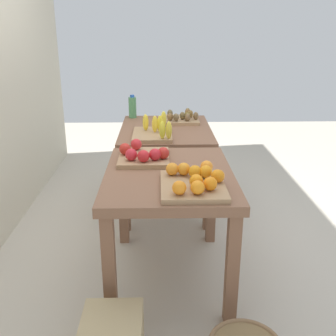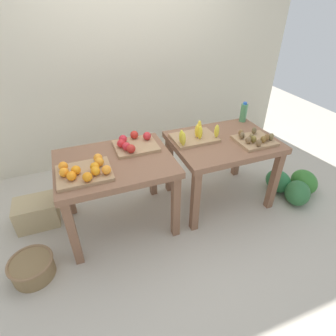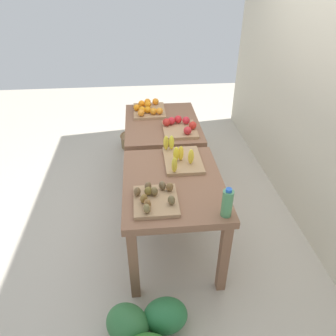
{
  "view_description": "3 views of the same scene",
  "coord_description": "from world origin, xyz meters",
  "px_view_note": "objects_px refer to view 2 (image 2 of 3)",
  "views": [
    {
      "loc": [
        -2.9,
        0.06,
        1.63
      ],
      "look_at": [
        0.04,
        -0.01,
        0.57
      ],
      "focal_mm": 42.54,
      "sensor_mm": 36.0,
      "label": 1
    },
    {
      "loc": [
        -0.84,
        -2.07,
        2.04
      ],
      "look_at": [
        -0.03,
        0.03,
        0.53
      ],
      "focal_mm": 28.91,
      "sensor_mm": 36.0,
      "label": 2
    },
    {
      "loc": [
        2.61,
        -0.24,
        2.24
      ],
      "look_at": [
        0.04,
        0.01,
        0.54
      ],
      "focal_mm": 33.95,
      "sensor_mm": 36.0,
      "label": 3
    }
  ],
  "objects_px": {
    "wicker_basket": "(32,268)",
    "kiwi_bin": "(255,139)",
    "display_table_left": "(115,171)",
    "cardboard_produce_box": "(37,212)",
    "water_bottle": "(244,113)",
    "apple_bin": "(134,144)",
    "watermelon_pile": "(294,185)",
    "orange_bin": "(85,171)",
    "display_table_right": "(223,149)",
    "banana_crate": "(195,136)"
  },
  "relations": [
    {
      "from": "cardboard_produce_box",
      "to": "water_bottle",
      "type": "bearing_deg",
      "value": 0.48
    },
    {
      "from": "wicker_basket",
      "to": "cardboard_produce_box",
      "type": "distance_m",
      "value": 0.65
    },
    {
      "from": "display_table_left",
      "to": "cardboard_produce_box",
      "type": "distance_m",
      "value": 0.99
    },
    {
      "from": "display_table_right",
      "to": "watermelon_pile",
      "type": "bearing_deg",
      "value": -17.23
    },
    {
      "from": "display_table_right",
      "to": "banana_crate",
      "type": "xyz_separation_m",
      "value": [
        -0.28,
        0.1,
        0.15
      ]
    },
    {
      "from": "apple_bin",
      "to": "water_bottle",
      "type": "height_order",
      "value": "water_bottle"
    },
    {
      "from": "apple_bin",
      "to": "water_bottle",
      "type": "distance_m",
      "value": 1.34
    },
    {
      "from": "water_bottle",
      "to": "watermelon_pile",
      "type": "distance_m",
      "value": 1.03
    },
    {
      "from": "kiwi_bin",
      "to": "display_table_left",
      "type": "bearing_deg",
      "value": 173.31
    },
    {
      "from": "water_bottle",
      "to": "wicker_basket",
      "type": "xyz_separation_m",
      "value": [
        -2.39,
        -0.67,
        -0.77
      ]
    },
    {
      "from": "cardboard_produce_box",
      "to": "display_table_left",
      "type": "bearing_deg",
      "value": -20.57
    },
    {
      "from": "apple_bin",
      "to": "cardboard_produce_box",
      "type": "xyz_separation_m",
      "value": [
        -1.03,
        0.13,
        -0.66
      ]
    },
    {
      "from": "wicker_basket",
      "to": "orange_bin",
      "type": "bearing_deg",
      "value": 20.43
    },
    {
      "from": "cardboard_produce_box",
      "to": "apple_bin",
      "type": "bearing_deg",
      "value": -7.34
    },
    {
      "from": "display_table_left",
      "to": "apple_bin",
      "type": "distance_m",
      "value": 0.32
    },
    {
      "from": "orange_bin",
      "to": "banana_crate",
      "type": "height_order",
      "value": "banana_crate"
    },
    {
      "from": "display_table_left",
      "to": "cardboard_produce_box",
      "type": "height_order",
      "value": "display_table_left"
    },
    {
      "from": "apple_bin",
      "to": "wicker_basket",
      "type": "height_order",
      "value": "apple_bin"
    },
    {
      "from": "orange_bin",
      "to": "watermelon_pile",
      "type": "relative_size",
      "value": 0.69
    },
    {
      "from": "water_bottle",
      "to": "banana_crate",
      "type": "bearing_deg",
      "value": -162.79
    },
    {
      "from": "watermelon_pile",
      "to": "cardboard_produce_box",
      "type": "xyz_separation_m",
      "value": [
        -2.78,
        0.57,
        0.01
      ]
    },
    {
      "from": "watermelon_pile",
      "to": "cardboard_produce_box",
      "type": "distance_m",
      "value": 2.84
    },
    {
      "from": "apple_bin",
      "to": "kiwi_bin",
      "type": "xyz_separation_m",
      "value": [
        1.14,
        -0.33,
        -0.01
      ]
    },
    {
      "from": "wicker_basket",
      "to": "water_bottle",
      "type": "bearing_deg",
      "value": 15.67
    },
    {
      "from": "display_table_left",
      "to": "display_table_right",
      "type": "height_order",
      "value": "same"
    },
    {
      "from": "apple_bin",
      "to": "watermelon_pile",
      "type": "distance_m",
      "value": 1.92
    },
    {
      "from": "watermelon_pile",
      "to": "orange_bin",
      "type": "bearing_deg",
      "value": 176.71
    },
    {
      "from": "display_table_right",
      "to": "orange_bin",
      "type": "relative_size",
      "value": 2.34
    },
    {
      "from": "display_table_right",
      "to": "kiwi_bin",
      "type": "relative_size",
      "value": 2.89
    },
    {
      "from": "water_bottle",
      "to": "cardboard_produce_box",
      "type": "height_order",
      "value": "water_bottle"
    },
    {
      "from": "wicker_basket",
      "to": "kiwi_bin",
      "type": "bearing_deg",
      "value": 4.91
    },
    {
      "from": "cardboard_produce_box",
      "to": "orange_bin",
      "type": "bearing_deg",
      "value": -39.16
    },
    {
      "from": "watermelon_pile",
      "to": "apple_bin",
      "type": "bearing_deg",
      "value": 166.09
    },
    {
      "from": "display_table_left",
      "to": "display_table_right",
      "type": "distance_m",
      "value": 1.12
    },
    {
      "from": "apple_bin",
      "to": "kiwi_bin",
      "type": "distance_m",
      "value": 1.19
    },
    {
      "from": "display_table_right",
      "to": "banana_crate",
      "type": "distance_m",
      "value": 0.33
    },
    {
      "from": "display_table_left",
      "to": "cardboard_produce_box",
      "type": "xyz_separation_m",
      "value": [
        -0.8,
        0.3,
        -0.51
      ]
    },
    {
      "from": "display_table_right",
      "to": "wicker_basket",
      "type": "xyz_separation_m",
      "value": [
        -1.95,
        -0.35,
        -0.55
      ]
    },
    {
      "from": "display_table_left",
      "to": "water_bottle",
      "type": "xyz_separation_m",
      "value": [
        1.55,
        0.32,
        0.22
      ]
    },
    {
      "from": "water_bottle",
      "to": "display_table_right",
      "type": "bearing_deg",
      "value": -143.62
    },
    {
      "from": "banana_crate",
      "to": "water_bottle",
      "type": "relative_size",
      "value": 1.99
    },
    {
      "from": "orange_bin",
      "to": "banana_crate",
      "type": "distance_m",
      "value": 1.13
    },
    {
      "from": "apple_bin",
      "to": "banana_crate",
      "type": "relative_size",
      "value": 0.89
    },
    {
      "from": "wicker_basket",
      "to": "banana_crate",
      "type": "bearing_deg",
      "value": 15.0
    },
    {
      "from": "orange_bin",
      "to": "kiwi_bin",
      "type": "height_order",
      "value": "orange_bin"
    },
    {
      "from": "orange_bin",
      "to": "watermelon_pile",
      "type": "distance_m",
      "value": 2.34
    },
    {
      "from": "water_bottle",
      "to": "cardboard_produce_box",
      "type": "bearing_deg",
      "value": -179.52
    },
    {
      "from": "apple_bin",
      "to": "kiwi_bin",
      "type": "bearing_deg",
      "value": -16.03
    },
    {
      "from": "water_bottle",
      "to": "display_table_left",
      "type": "bearing_deg",
      "value": -168.38
    },
    {
      "from": "display_table_right",
      "to": "orange_bin",
      "type": "xyz_separation_m",
      "value": [
        -1.38,
        -0.14,
        0.15
      ]
    }
  ]
}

